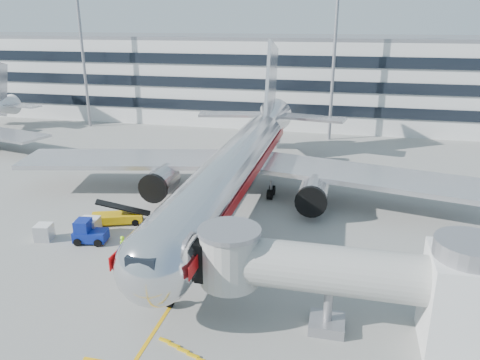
% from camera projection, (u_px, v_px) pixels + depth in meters
% --- Properties ---
extents(ground, '(180.00, 180.00, 0.00)m').
position_uv_depth(ground, '(205.00, 252.00, 39.19)').
color(ground, gray).
rests_on(ground, ground).
extents(lead_in_line, '(0.25, 70.00, 0.01)m').
position_uv_depth(lead_in_line, '(234.00, 208.00, 48.40)').
color(lead_in_line, '#EBA70C').
rests_on(lead_in_line, ground).
extents(main_jet, '(50.95, 48.70, 16.06)m').
position_uv_depth(main_jet, '(238.00, 164.00, 48.60)').
color(main_jet, silver).
rests_on(main_jet, ground).
extents(jet_bridge, '(17.80, 4.50, 7.00)m').
position_uv_depth(jet_bridge, '(359.00, 278.00, 27.93)').
color(jet_bridge, silver).
rests_on(jet_bridge, ground).
extents(terminal, '(150.00, 24.25, 15.60)m').
position_uv_depth(terminal, '(294.00, 78.00, 89.98)').
color(terminal, silver).
rests_on(terminal, ground).
extents(light_mast_west, '(2.40, 1.20, 25.45)m').
position_uv_depth(light_mast_west, '(81.00, 41.00, 80.57)').
color(light_mast_west, gray).
rests_on(light_mast_west, ground).
extents(light_mast_centre, '(2.40, 1.20, 25.45)m').
position_uv_depth(light_mast_centre, '(335.00, 44.00, 71.27)').
color(light_mast_centre, gray).
rests_on(light_mast_centre, ground).
extents(belt_loader, '(5.09, 3.31, 2.39)m').
position_uv_depth(belt_loader, '(117.00, 217.00, 44.58)').
color(belt_loader, '#DAA709').
rests_on(belt_loader, ground).
extents(baggage_tug, '(3.02, 2.17, 2.10)m').
position_uv_depth(baggage_tug, '(88.00, 233.00, 40.70)').
color(baggage_tug, navy).
rests_on(baggage_tug, ground).
extents(cargo_container_left, '(1.59, 1.59, 1.45)m').
position_uv_depth(cargo_container_left, '(44.00, 232.00, 41.23)').
color(cargo_container_left, '#AFB2B7').
rests_on(cargo_container_left, ground).
extents(cargo_container_right, '(1.56, 1.56, 1.60)m').
position_uv_depth(cargo_container_right, '(85.00, 228.00, 41.86)').
color(cargo_container_right, '#AFB2B7').
rests_on(cargo_container_right, ground).
extents(cargo_container_front, '(1.78, 1.78, 1.70)m').
position_uv_depth(cargo_container_front, '(90.00, 227.00, 41.91)').
color(cargo_container_front, '#AFB2B7').
rests_on(cargo_container_front, ground).
extents(ramp_worker, '(0.77, 0.84, 1.93)m').
position_uv_depth(ramp_worker, '(124.00, 247.00, 38.03)').
color(ramp_worker, '#99EF19').
rests_on(ramp_worker, ground).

